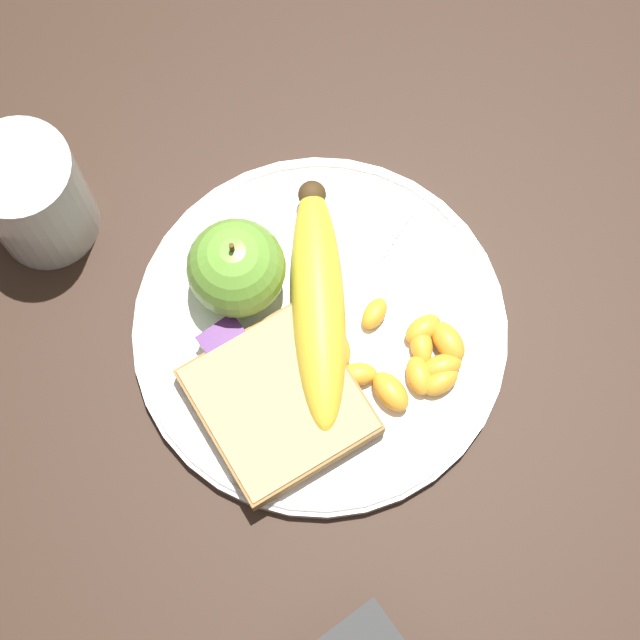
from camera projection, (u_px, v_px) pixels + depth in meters
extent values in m
plane|color=#332116|center=(320.00, 333.00, 0.82)|extent=(3.00, 3.00, 0.00)
cylinder|color=white|center=(320.00, 330.00, 0.81)|extent=(0.28, 0.28, 0.01)
torus|color=white|center=(320.00, 328.00, 0.81)|extent=(0.28, 0.28, 0.01)
cylinder|color=silver|center=(33.00, 196.00, 0.79)|extent=(0.08, 0.08, 0.10)
cylinder|color=yellow|center=(36.00, 201.00, 0.80)|extent=(0.07, 0.07, 0.08)
sphere|color=#72B23D|center=(236.00, 268.00, 0.78)|extent=(0.07, 0.07, 0.07)
cylinder|color=brown|center=(232.00, 248.00, 0.74)|extent=(0.00, 0.00, 0.01)
ellipsoid|color=yellow|center=(318.00, 306.00, 0.79)|extent=(0.18, 0.14, 0.04)
sphere|color=#473319|center=(312.00, 195.00, 0.82)|extent=(0.02, 0.02, 0.02)
cube|color=olive|center=(279.00, 402.00, 0.78)|extent=(0.12, 0.12, 0.02)
cube|color=tan|center=(279.00, 402.00, 0.78)|extent=(0.12, 0.11, 0.02)
cube|color=silver|center=(365.00, 271.00, 0.82)|extent=(0.06, 0.12, 0.00)
cube|color=silver|center=(299.00, 368.00, 0.79)|extent=(0.04, 0.06, 0.00)
cube|color=silver|center=(230.00, 350.00, 0.79)|extent=(0.04, 0.03, 0.02)
cube|color=#4C1E60|center=(229.00, 346.00, 0.78)|extent=(0.04, 0.03, 0.00)
ellipsoid|color=#F9A32D|center=(359.00, 373.00, 0.79)|extent=(0.03, 0.03, 0.02)
ellipsoid|color=#F9A32D|center=(375.00, 313.00, 0.80)|extent=(0.03, 0.03, 0.01)
ellipsoid|color=#F9A32D|center=(391.00, 392.00, 0.78)|extent=(0.03, 0.02, 0.02)
ellipsoid|color=#F9A32D|center=(448.00, 342.00, 0.79)|extent=(0.04, 0.02, 0.02)
ellipsoid|color=#F9A32D|center=(441.00, 381.00, 0.78)|extent=(0.02, 0.03, 0.02)
ellipsoid|color=#F9A32D|center=(337.00, 348.00, 0.79)|extent=(0.04, 0.03, 0.02)
ellipsoid|color=#F9A32D|center=(423.00, 329.00, 0.80)|extent=(0.02, 0.03, 0.02)
ellipsoid|color=#F9A32D|center=(419.00, 376.00, 0.79)|extent=(0.03, 0.03, 0.02)
ellipsoid|color=#F9A32D|center=(442.00, 367.00, 0.79)|extent=(0.03, 0.04, 0.02)
ellipsoid|color=#F9A32D|center=(421.00, 345.00, 0.79)|extent=(0.03, 0.03, 0.02)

